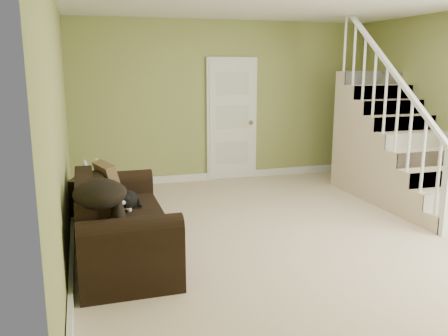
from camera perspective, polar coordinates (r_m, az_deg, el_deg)
floor at (r=5.63m, az=8.45°, el=-7.50°), size 5.00×5.50×0.01m
wall_back at (r=7.89m, az=0.17°, el=7.98°), size 5.00×0.04×2.60m
wall_left at (r=4.81m, az=-19.12°, el=4.53°), size 0.04×5.50×2.60m
baseboard_back at (r=8.05m, az=0.22°, el=-0.86°), size 5.00×0.04×0.12m
baseboard_left at (r=5.12m, az=-17.80°, el=-9.33°), size 0.04×5.50×0.12m
door at (r=7.91m, az=0.96°, el=5.85°), size 0.86×0.12×2.02m
staircase at (r=7.28m, az=19.67°, el=1.67°), size 1.00×2.51×2.82m
sofa at (r=4.91m, az=-12.64°, el=-6.94°), size 0.87×2.00×0.79m
side_table at (r=6.05m, az=-15.46°, el=-3.60°), size 0.59×0.59×0.79m
cat at (r=5.00m, az=-11.45°, el=-3.82°), size 0.29×0.53×0.25m
banana at (r=4.34m, az=-10.46°, el=-7.20°), size 0.19×0.21×0.06m
throw_pillow at (r=5.49m, az=-13.69°, el=-1.68°), size 0.34×0.49×0.46m
throw_blanket at (r=4.18m, az=-14.75°, el=-3.01°), size 0.59×0.68×0.24m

